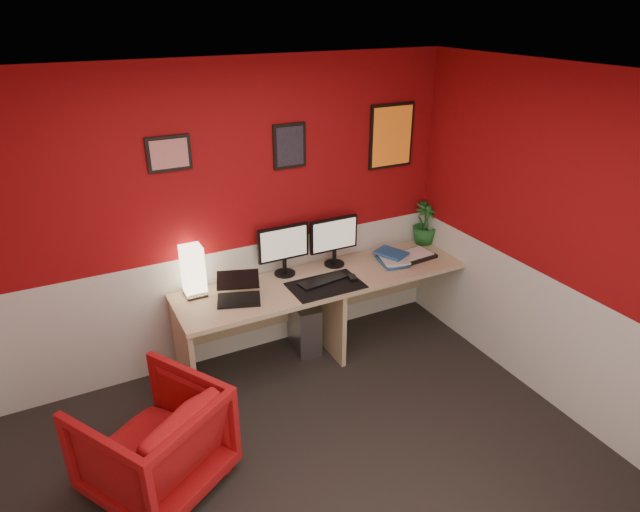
{
  "coord_description": "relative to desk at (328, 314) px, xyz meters",
  "views": [
    {
      "loc": [
        -1.14,
        -2.21,
        2.85
      ],
      "look_at": [
        0.6,
        1.21,
        1.05
      ],
      "focal_mm": 30.58,
      "sensor_mm": 36.0,
      "label": 1
    }
  ],
  "objects": [
    {
      "name": "ground",
      "position": [
        -0.78,
        -1.41,
        -0.36
      ],
      "size": [
        4.0,
        3.5,
        0.01
      ],
      "primitive_type": "cube",
      "color": "black",
      "rests_on": "ground"
    },
    {
      "name": "ceiling",
      "position": [
        -0.78,
        -1.41,
        2.13
      ],
      "size": [
        4.0,
        3.5,
        0.01
      ],
      "primitive_type": "cube",
      "color": "white",
      "rests_on": "ground"
    },
    {
      "name": "wall_back",
      "position": [
        -0.78,
        0.34,
        0.89
      ],
      "size": [
        4.0,
        0.01,
        2.5
      ],
      "primitive_type": "cube",
      "color": "maroon",
      "rests_on": "ground"
    },
    {
      "name": "wall_right",
      "position": [
        1.22,
        -1.41,
        0.89
      ],
      "size": [
        0.01,
        3.5,
        2.5
      ],
      "primitive_type": "cube",
      "color": "maroon",
      "rests_on": "ground"
    },
    {
      "name": "wainscot_back",
      "position": [
        -0.78,
        0.34,
        0.14
      ],
      "size": [
        4.0,
        0.01,
        1.0
      ],
      "primitive_type": "cube",
      "color": "silver",
      "rests_on": "ground"
    },
    {
      "name": "wainscot_right",
      "position": [
        1.21,
        -1.41,
        0.14
      ],
      "size": [
        0.01,
        3.5,
        1.0
      ],
      "primitive_type": "cube",
      "color": "silver",
      "rests_on": "ground"
    },
    {
      "name": "desk",
      "position": [
        0.0,
        0.0,
        0.0
      ],
      "size": [
        2.6,
        0.65,
        0.73
      ],
      "primitive_type": "cube",
      "color": "tan",
      "rests_on": "ground"
    },
    {
      "name": "shoji_lamp",
      "position": [
        -1.09,
        0.21,
        0.56
      ],
      "size": [
        0.16,
        0.16,
        0.4
      ],
      "primitive_type": "cube",
      "color": "#FFE5B2",
      "rests_on": "desk"
    },
    {
      "name": "laptop",
      "position": [
        -0.81,
        -0.04,
        0.47
      ],
      "size": [
        0.39,
        0.32,
        0.22
      ],
      "primitive_type": "cube",
      "rotation": [
        0.0,
        0.0,
        -0.33
      ],
      "color": "black",
      "rests_on": "desk"
    },
    {
      "name": "monitor_left",
      "position": [
        -0.31,
        0.22,
        0.66
      ],
      "size": [
        0.45,
        0.06,
        0.58
      ],
      "primitive_type": "cube",
      "color": "black",
      "rests_on": "desk"
    },
    {
      "name": "monitor_right",
      "position": [
        0.16,
        0.19,
        0.66
      ],
      "size": [
        0.45,
        0.06,
        0.58
      ],
      "primitive_type": "cube",
      "color": "black",
      "rests_on": "desk"
    },
    {
      "name": "desk_mat",
      "position": [
        -0.09,
        -0.12,
        0.37
      ],
      "size": [
        0.6,
        0.38,
        0.01
      ],
      "primitive_type": "cube",
      "color": "black",
      "rests_on": "desk"
    },
    {
      "name": "keyboard",
      "position": [
        -0.08,
        -0.06,
        0.38
      ],
      "size": [
        0.44,
        0.2,
        0.02
      ],
      "primitive_type": "cube",
      "rotation": [
        0.0,
        0.0,
        0.14
      ],
      "color": "black",
      "rests_on": "desk_mat"
    },
    {
      "name": "mouse",
      "position": [
        0.15,
        -0.14,
        0.39
      ],
      "size": [
        0.08,
        0.11,
        0.03
      ],
      "primitive_type": "cube",
      "rotation": [
        0.0,
        0.0,
        -0.23
      ],
      "color": "black",
      "rests_on": "desk_mat"
    },
    {
      "name": "book_bottom",
      "position": [
        0.53,
        0.0,
        0.38
      ],
      "size": [
        0.26,
        0.32,
        0.03
      ],
      "primitive_type": "imported",
      "rotation": [
        0.0,
        0.0,
        -0.17
      ],
      "color": "#22579D",
      "rests_on": "desk"
    },
    {
      "name": "book_middle",
      "position": [
        0.54,
        0.02,
        0.4
      ],
      "size": [
        0.29,
        0.35,
        0.02
      ],
      "primitive_type": "imported",
      "rotation": [
        0.0,
        0.0,
        -0.25
      ],
      "color": "silver",
      "rests_on": "book_bottom"
    },
    {
      "name": "book_top",
      "position": [
        0.57,
        0.01,
        0.43
      ],
      "size": [
        0.3,
        0.33,
        0.03
      ],
      "primitive_type": "imported",
      "rotation": [
        0.0,
        0.0,
        0.42
      ],
      "color": "#22579D",
      "rests_on": "book_middle"
    },
    {
      "name": "zen_tray",
      "position": [
        0.88,
        -0.0,
        0.38
      ],
      "size": [
        0.37,
        0.28,
        0.03
      ],
      "primitive_type": "cube",
      "rotation": [
        0.0,
        0.0,
        0.08
      ],
      "color": "black",
      "rests_on": "desk"
    },
    {
      "name": "potted_plant",
      "position": [
        1.15,
        0.22,
        0.57
      ],
      "size": [
        0.24,
        0.24,
        0.41
      ],
      "primitive_type": "imported",
      "rotation": [
        0.0,
        0.0,
        0.03
      ],
      "color": "#19591E",
      "rests_on": "desk"
    },
    {
      "name": "pc_tower",
      "position": [
        -0.17,
        0.16,
        -0.14
      ],
      "size": [
        0.25,
        0.47,
        0.45
      ],
      "primitive_type": "cube",
      "rotation": [
        0.0,
        0.0,
        -0.11
      ],
      "color": "#99999E",
      "rests_on": "ground"
    },
    {
      "name": "armchair",
      "position": [
        -1.68,
        -0.84,
        -0.01
      ],
      "size": [
        1.05,
        1.06,
        0.71
      ],
      "primitive_type": "imported",
      "rotation": [
        0.0,
        0.0,
        3.69
      ],
      "color": "#B61214",
      "rests_on": "ground"
    },
    {
      "name": "art_left",
      "position": [
        -1.14,
        0.33,
        1.49
      ],
      "size": [
        0.32,
        0.02,
        0.26
      ],
      "primitive_type": "cube",
      "color": "red",
      "rests_on": "wall_back"
    },
    {
      "name": "art_center",
      "position": [
        -0.19,
        0.33,
        1.44
      ],
      "size": [
        0.28,
        0.02,
        0.36
      ],
      "primitive_type": "cube",
      "color": "black",
      "rests_on": "wall_back"
    },
    {
      "name": "art_right",
      "position": [
        0.79,
        0.33,
        1.42
      ],
      "size": [
        0.44,
        0.02,
        0.56
      ],
      "primitive_type": "cube",
      "color": "orange",
      "rests_on": "wall_back"
    }
  ]
}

